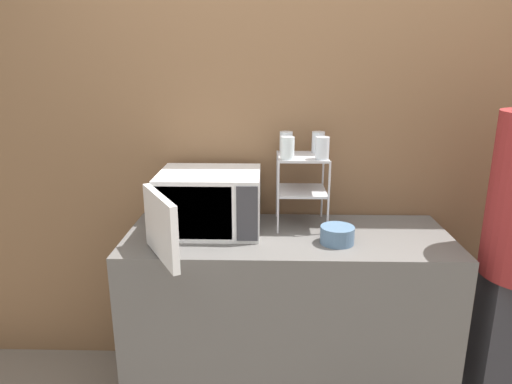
{
  "coord_description": "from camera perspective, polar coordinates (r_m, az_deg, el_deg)",
  "views": [
    {
      "loc": [
        -0.1,
        -1.75,
        1.68
      ],
      "look_at": [
        -0.15,
        0.33,
        1.08
      ],
      "focal_mm": 32.0,
      "sensor_mm": 36.0,
      "label": 1
    }
  ],
  "objects": [
    {
      "name": "glass_back_right",
      "position": [
        2.32,
        7.78,
        6.19
      ],
      "size": [
        0.07,
        0.07,
        0.11
      ],
      "color": "silver",
      "rests_on": "dish_rack"
    },
    {
      "name": "counter",
      "position": [
        2.39,
        3.81,
        -15.19
      ],
      "size": [
        1.55,
        0.6,
        0.88
      ],
      "color": "#595654",
      "rests_on": "ground_plane"
    },
    {
      "name": "glass_front_right",
      "position": [
        2.16,
        8.29,
        5.45
      ],
      "size": [
        0.07,
        0.07,
        0.11
      ],
      "color": "silver",
      "rests_on": "dish_rack"
    },
    {
      "name": "microwave",
      "position": [
        2.21,
        -6.04,
        -1.27
      ],
      "size": [
        0.51,
        0.73,
        0.29
      ],
      "color": "silver",
      "rests_on": "counter"
    },
    {
      "name": "wall_back",
      "position": [
        2.42,
        3.86,
        6.94
      ],
      "size": [
        8.0,
        0.06,
        2.6
      ],
      "color": "brown",
      "rests_on": "ground_plane"
    },
    {
      "name": "dish_rack",
      "position": [
        2.26,
        5.77,
        2.06
      ],
      "size": [
        0.25,
        0.26,
        0.36
      ],
      "color": "#B2B2B7",
      "rests_on": "counter"
    },
    {
      "name": "glass_back_left",
      "position": [
        2.3,
        3.78,
        6.24
      ],
      "size": [
        0.07,
        0.07,
        0.11
      ],
      "color": "silver",
      "rests_on": "dish_rack"
    },
    {
      "name": "glass_front_left",
      "position": [
        2.14,
        3.96,
        5.51
      ],
      "size": [
        0.07,
        0.07,
        0.11
      ],
      "color": "silver",
      "rests_on": "dish_rack"
    },
    {
      "name": "bowl",
      "position": [
        2.11,
        10.12,
        -5.33
      ],
      "size": [
        0.15,
        0.15,
        0.08
      ],
      "color": "slate",
      "rests_on": "counter"
    }
  ]
}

